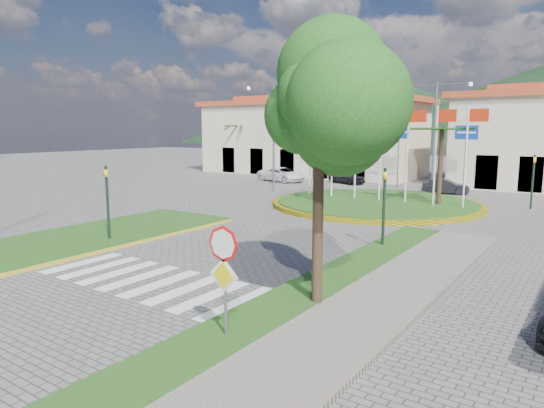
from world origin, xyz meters
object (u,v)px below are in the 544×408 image
Objects in this scene: deciduous_tree at (320,109)px; car_dark_a at (346,176)px; roundabout_island at (376,203)px; white_van at (281,175)px; stop_sign at (224,264)px; car_dark_b at (446,187)px.

car_dark_a is (-12.38, 26.95, -4.55)m from deciduous_tree.
roundabout_island is 14.69m from white_van.
stop_sign reaches higher than car_dark_a.
car_dark_b is at bearing 95.91° from stop_sign.
white_van is at bearing 146.99° from roundabout_island.
car_dark_a reaches higher than car_dark_b.
roundabout_island is at bearing -120.72° from car_dark_a.
stop_sign is (4.90, -20.04, 1.61)m from roundabout_island.
roundabout_island is 3.44× the size of car_dark_a.
car_dark_a is (-6.88, 9.95, 0.45)m from roundabout_island.
stop_sign is at bearing -101.18° from deciduous_tree.
roundabout_island is at bearing 155.76° from car_dark_b.
roundabout_island is 3.94× the size of car_dark_b.
stop_sign is 0.59× the size of white_van.
car_dark_a is at bearing 124.67° from roundabout_island.
deciduous_tree is (5.50, -17.00, 5.00)m from roundabout_island.
white_van and car_dark_a have the same top height.
stop_sign is at bearing 175.66° from car_dark_b.
deciduous_tree reaches higher than car_dark_b.
deciduous_tree is 2.11× the size of car_dark_b.
white_van is (-17.21, 28.04, -1.16)m from stop_sign.
car_dark_a is at bearing 67.36° from car_dark_b.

